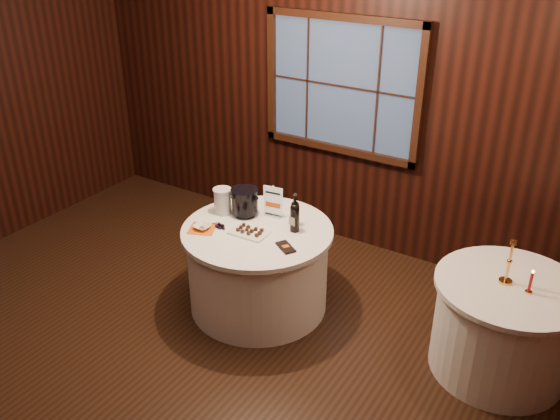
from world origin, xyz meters
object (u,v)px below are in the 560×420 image
Objects in this scene: chocolate_box at (286,247)px; sign_stand at (273,206)px; cracker_bowl at (202,227)px; red_candle at (530,284)px; side_table at (503,327)px; port_bottle_left at (295,212)px; ice_bucket at (245,202)px; port_bottle_right at (295,216)px; glass_pitcher at (223,201)px; chocolate_plate at (249,232)px; main_table at (258,267)px; grape_bunch at (221,226)px; brass_candlestick at (508,268)px.

sign_stand is at bearing 165.38° from chocolate_box.
red_candle is at bearing 11.33° from cracker_bowl.
red_candle reaches higher than side_table.
port_bottle_left reaches higher than ice_bucket.
glass_pitcher is at bearing -169.62° from port_bottle_right.
chocolate_plate is at bearing -134.91° from port_bottle_right.
main_table is 7.75× the size of grape_bunch.
side_table is 0.51m from brass_candlestick.
port_bottle_left reaches higher than grape_bunch.
side_table is at bearing 47.46° from chocolate_box.
brass_candlestick reaches higher than port_bottle_right.
port_bottle_left is 0.93× the size of chocolate_plate.
ice_bucket is 0.78× the size of chocolate_plate.
cracker_bowl is at bearing -139.30° from port_bottle_left.
glass_pitcher is 2.38m from brass_candlestick.
port_bottle_left is 0.41m from chocolate_box.
grape_bunch reaches higher than chocolate_box.
side_table is at bearing -1.80° from brass_candlestick.
grape_bunch is at bearing -170.62° from chocolate_plate.
port_bottle_left reaches higher than main_table.
main_table is at bearing 84.83° from chocolate_plate.
brass_candlestick is (2.18, 0.15, -0.01)m from ice_bucket.
cracker_bowl is (-2.39, -0.55, 0.40)m from side_table.
glass_pitcher is 0.68× the size of brass_candlestick.
main_table is 0.61m from port_bottle_right.
side_table is at bearing 5.42° from port_bottle_left.
sign_stand is 0.64m from cracker_bowl.
chocolate_plate is 2.01m from brass_candlestick.
grape_bunch is (-0.26, -0.04, 0.00)m from chocolate_plate.
port_bottle_left is at bearing -10.05° from glass_pitcher.
glass_pitcher is at bearing -163.96° from port_bottle_left.
main_table is 5.19× the size of ice_bucket.
cracker_bowl is (-0.39, -0.25, 0.40)m from main_table.
chocolate_plate is 0.38m from chocolate_box.
chocolate_plate is at bearing -168.74° from side_table.
port_bottle_left is 0.42m from chocolate_plate.
chocolate_box is at bearing -164.50° from brass_candlestick.
brass_candlestick is (-0.05, 0.00, 0.51)m from side_table.
sign_stand is at bearing 58.20° from grape_bunch.
chocolate_plate is at bearing -122.88° from port_bottle_left.
sign_stand is (-0.01, 0.27, 0.48)m from main_table.
port_bottle_right is (0.29, -0.13, 0.04)m from sign_stand.
ice_bucket is (-2.23, -0.15, 0.51)m from side_table.
chocolate_plate is at bearing -96.58° from sign_stand.
sign_stand reaches higher than chocolate_box.
ice_bucket is at bearing 146.56° from main_table.
main_table is at bearing -168.28° from chocolate_box.
sign_stand is 1.52× the size of chocolate_box.
red_candle is at bearing 45.10° from chocolate_box.
port_bottle_right is at bearing -174.46° from brass_candlestick.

